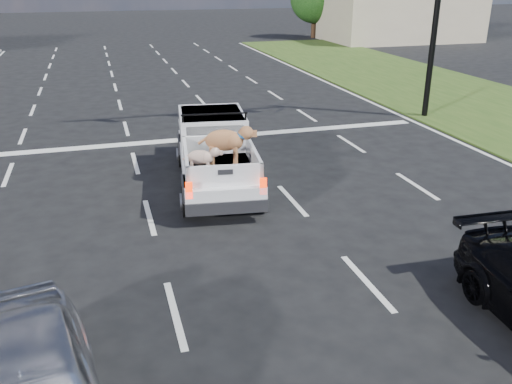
% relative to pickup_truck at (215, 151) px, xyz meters
% --- Properties ---
extents(ground, '(160.00, 160.00, 0.00)m').
position_rel_pickup_truck_xyz_m(ground, '(-0.20, -5.69, -0.90)').
color(ground, black).
rests_on(ground, ground).
extents(road_markings, '(17.75, 60.00, 0.01)m').
position_rel_pickup_truck_xyz_m(road_markings, '(-0.20, 0.88, -0.89)').
color(road_markings, silver).
rests_on(road_markings, ground).
extents(building_right, '(12.00, 7.00, 3.60)m').
position_rel_pickup_truck_xyz_m(building_right, '(21.80, 28.31, 0.90)').
color(building_right, '#B8AA8D').
rests_on(building_right, ground).
extents(pickup_truck, '(2.45, 5.27, 1.90)m').
position_rel_pickup_truck_xyz_m(pickup_truck, '(0.00, 0.00, 0.00)').
color(pickup_truck, black).
rests_on(pickup_truck, ground).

